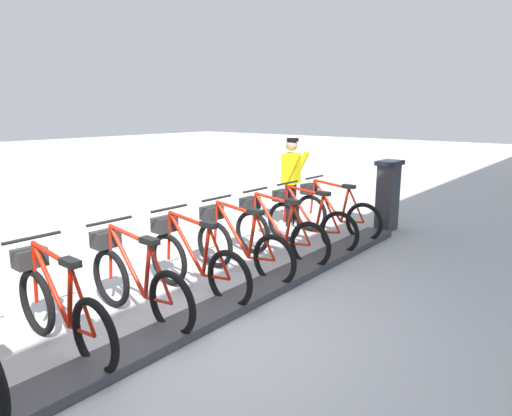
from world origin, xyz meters
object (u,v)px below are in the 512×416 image
(bike_docked_0, at_px, (333,212))
(bike_docked_3, at_px, (239,244))
(bike_docked_6, at_px, (58,306))
(bike_docked_1, at_px, (307,221))
(bike_docked_2, at_px, (276,231))
(payment_kiosk, at_px, (388,194))
(bike_docked_4, at_px, (193,260))
(bike_docked_5, at_px, (134,280))
(worker_near_rack, at_px, (292,179))

(bike_docked_0, relative_size, bike_docked_3, 1.00)
(bike_docked_0, distance_m, bike_docked_6, 4.97)
(bike_docked_1, bearing_deg, bike_docked_3, 90.00)
(bike_docked_2, height_order, bike_docked_3, same)
(payment_kiosk, relative_size, bike_docked_3, 0.74)
(payment_kiosk, xyz_separation_m, bike_docked_4, (0.57, 4.29, -0.24))
(bike_docked_5, height_order, worker_near_rack, worker_near_rack)
(bike_docked_2, height_order, worker_near_rack, worker_near_rack)
(bike_docked_4, bearing_deg, bike_docked_1, -90.00)
(bike_docked_3, height_order, worker_near_rack, worker_near_rack)
(bike_docked_1, xyz_separation_m, bike_docked_5, (0.00, 3.31, 0.00))
(bike_docked_0, xyz_separation_m, bike_docked_3, (0.00, 2.48, 0.00))
(payment_kiosk, relative_size, bike_docked_4, 0.74)
(payment_kiosk, xyz_separation_m, bike_docked_0, (0.57, 0.98, -0.24))
(bike_docked_0, bearing_deg, payment_kiosk, -120.28)
(bike_docked_2, xyz_separation_m, bike_docked_5, (0.00, 2.48, 0.00))
(worker_near_rack, bearing_deg, bike_docked_3, 110.22)
(bike_docked_0, distance_m, bike_docked_5, 4.14)
(bike_docked_3, relative_size, worker_near_rack, 1.04)
(payment_kiosk, distance_m, worker_near_rack, 1.77)
(bike_docked_2, distance_m, bike_docked_6, 3.31)
(payment_kiosk, bearing_deg, bike_docked_4, 82.41)
(bike_docked_0, height_order, bike_docked_4, same)
(bike_docked_6, xyz_separation_m, worker_near_rack, (0.96, -5.08, 0.48))
(bike_docked_1, bearing_deg, worker_near_rack, -44.55)
(bike_docked_3, distance_m, worker_near_rack, 2.81)
(payment_kiosk, xyz_separation_m, bike_docked_5, (0.57, 5.12, -0.24))
(bike_docked_5, bearing_deg, bike_docked_6, 90.00)
(bike_docked_5, bearing_deg, payment_kiosk, -96.37)
(bike_docked_3, xyz_separation_m, bike_docked_6, (0.00, 2.48, 0.00))
(bike_docked_2, relative_size, bike_docked_3, 1.00)
(bike_docked_5, height_order, bike_docked_6, same)
(bike_docked_2, xyz_separation_m, bike_docked_4, (0.00, 1.66, 0.00))
(bike_docked_0, height_order, bike_docked_3, same)
(bike_docked_3, xyz_separation_m, bike_docked_5, (0.00, 1.66, 0.00))
(bike_docked_3, relative_size, bike_docked_6, 1.00)
(bike_docked_2, bearing_deg, bike_docked_6, 90.00)
(bike_docked_0, distance_m, bike_docked_2, 1.66)
(bike_docked_0, relative_size, bike_docked_5, 1.00)
(bike_docked_0, distance_m, bike_docked_1, 0.83)
(payment_kiosk, height_order, worker_near_rack, worker_near_rack)
(payment_kiosk, height_order, bike_docked_4, payment_kiosk)
(worker_near_rack, bearing_deg, bike_docked_4, 105.60)
(payment_kiosk, distance_m, bike_docked_3, 3.52)
(bike_docked_3, bearing_deg, bike_docked_0, -90.00)
(payment_kiosk, relative_size, bike_docked_6, 0.74)
(bike_docked_1, relative_size, bike_docked_6, 1.00)
(bike_docked_0, relative_size, bike_docked_2, 1.00)
(worker_near_rack, bearing_deg, bike_docked_6, 100.66)
(bike_docked_0, bearing_deg, bike_docked_1, 90.00)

